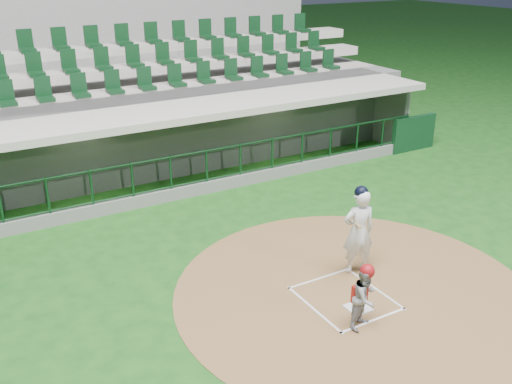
# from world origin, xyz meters

# --- Properties ---
(ground) EXTENTS (120.00, 120.00, 0.00)m
(ground) POSITION_xyz_m (0.00, 0.00, 0.00)
(ground) COLOR #154814
(ground) RESTS_ON ground
(dirt_circle) EXTENTS (7.20, 7.20, 0.01)m
(dirt_circle) POSITION_xyz_m (0.30, -0.20, 0.01)
(dirt_circle) COLOR brown
(dirt_circle) RESTS_ON ground
(home_plate) EXTENTS (0.43, 0.43, 0.02)m
(home_plate) POSITION_xyz_m (0.00, -0.70, 0.02)
(home_plate) COLOR silver
(home_plate) RESTS_ON dirt_circle
(batter_box_chalk) EXTENTS (1.55, 1.80, 0.01)m
(batter_box_chalk) POSITION_xyz_m (0.00, -0.30, 0.02)
(batter_box_chalk) COLOR white
(batter_box_chalk) RESTS_ON ground
(dugout_structure) EXTENTS (16.40, 3.70, 3.00)m
(dugout_structure) POSITION_xyz_m (0.08, 7.83, 0.96)
(dugout_structure) COLOR slate
(dugout_structure) RESTS_ON ground
(seating_deck) EXTENTS (17.00, 6.72, 5.15)m
(seating_deck) POSITION_xyz_m (0.00, 10.91, 1.42)
(seating_deck) COLOR slate
(seating_deck) RESTS_ON ground
(batter) EXTENTS (0.93, 0.95, 1.96)m
(batter) POSITION_xyz_m (0.85, 0.42, 0.98)
(batter) COLOR white
(batter) RESTS_ON dirt_circle
(catcher) EXTENTS (0.70, 0.63, 1.26)m
(catcher) POSITION_xyz_m (-0.28, -1.16, 0.63)
(catcher) COLOR gray
(catcher) RESTS_ON dirt_circle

